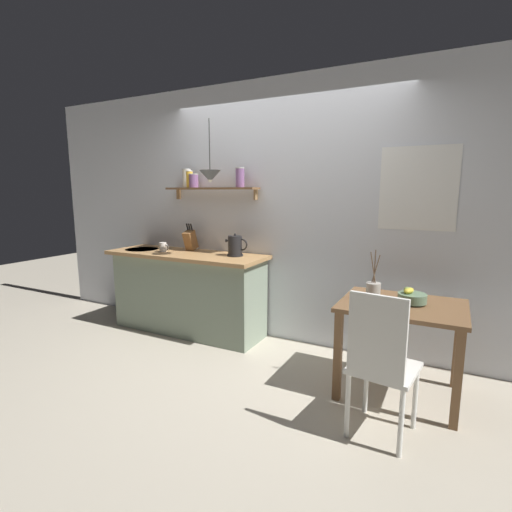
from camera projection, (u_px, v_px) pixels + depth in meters
ground_plane at (253, 359)px, 3.65m from camera, size 14.00×14.00×0.00m
back_wall at (301, 214)px, 3.90m from camera, size 6.80×0.11×2.70m
kitchen_counter at (188, 292)px, 4.30m from camera, size 1.83×0.63×0.91m
wall_shelf at (206, 183)px, 4.18m from camera, size 1.12×0.20×0.34m
dining_table at (402, 319)px, 2.94m from camera, size 0.90×0.73×0.73m
dining_chair_near at (381, 360)px, 2.38m from camera, size 0.45×0.46×0.99m
fruit_bowl at (412, 297)px, 2.90m from camera, size 0.21×0.21×0.13m
twig_vase at (373, 291)px, 2.97m from camera, size 0.11×0.11×0.41m
electric_kettle at (235, 246)px, 3.99m from camera, size 0.26×0.17×0.24m
knife_block at (190, 240)px, 4.35m from camera, size 0.10×0.18×0.31m
coffee_mug_by_sink at (163, 247)px, 4.27m from camera, size 0.12×0.08×0.11m
pendant_lamp at (210, 176)px, 3.75m from camera, size 0.21×0.21×0.60m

